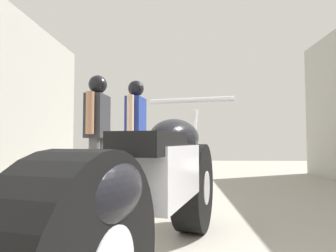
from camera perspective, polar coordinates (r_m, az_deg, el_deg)
name	(u,v)px	position (r m, az deg, el deg)	size (l,w,h in m)	color
ground_plane	(195,209)	(3.23, 5.37, -15.97)	(15.67, 15.67, 0.00)	#9E998E
motorcycle_maroon_cruiser	(160,192)	(1.60, -1.49, -12.78)	(0.90, 2.27, 1.07)	black
mechanic_in_blue	(97,123)	(4.05, -13.70, 0.59)	(0.26, 0.64, 1.62)	#4C4C4C
mechanic_with_helmet	(136,122)	(4.97, -6.35, 0.83)	(0.31, 0.70, 1.76)	#4C4C4C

